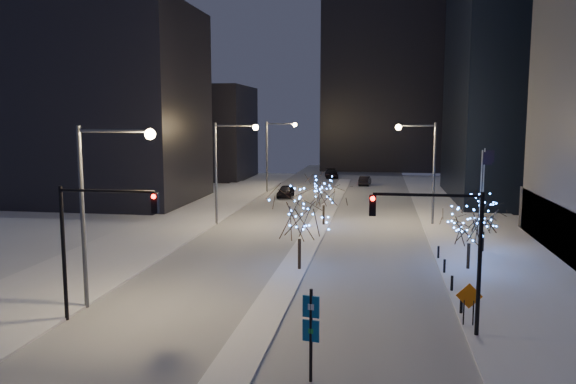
% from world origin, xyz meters
% --- Properties ---
extents(ground, '(160.00, 160.00, 0.00)m').
position_xyz_m(ground, '(0.00, 0.00, 0.00)').
color(ground, white).
rests_on(ground, ground).
extents(road, '(20.00, 130.00, 0.02)m').
position_xyz_m(road, '(0.00, 35.00, 0.01)').
color(road, '#A7ACB6').
rests_on(road, ground).
extents(median, '(2.00, 80.00, 0.15)m').
position_xyz_m(median, '(0.00, 30.00, 0.07)').
color(median, silver).
rests_on(median, ground).
extents(east_sidewalk, '(10.00, 90.00, 0.15)m').
position_xyz_m(east_sidewalk, '(15.00, 20.00, 0.07)').
color(east_sidewalk, silver).
rests_on(east_sidewalk, ground).
extents(west_sidewalk, '(8.00, 90.00, 0.15)m').
position_xyz_m(west_sidewalk, '(-14.00, 20.00, 0.07)').
color(west_sidewalk, silver).
rests_on(west_sidewalk, ground).
extents(filler_west_near, '(22.00, 18.00, 24.00)m').
position_xyz_m(filler_west_near, '(-28.00, 40.00, 12.00)').
color(filler_west_near, black).
rests_on(filler_west_near, ground).
extents(filler_west_far, '(18.00, 16.00, 16.00)m').
position_xyz_m(filler_west_far, '(-26.00, 70.00, 8.00)').
color(filler_west_far, black).
rests_on(filler_west_far, ground).
extents(horizon_block, '(24.00, 14.00, 42.00)m').
position_xyz_m(horizon_block, '(6.00, 92.00, 21.00)').
color(horizon_block, black).
rests_on(horizon_block, ground).
extents(street_lamp_w_near, '(4.40, 0.56, 10.00)m').
position_xyz_m(street_lamp_w_near, '(-8.94, 2.00, 6.50)').
color(street_lamp_w_near, '#595E66').
rests_on(street_lamp_w_near, ground).
extents(street_lamp_w_mid, '(4.40, 0.56, 10.00)m').
position_xyz_m(street_lamp_w_mid, '(-8.94, 27.00, 6.50)').
color(street_lamp_w_mid, '#595E66').
rests_on(street_lamp_w_mid, ground).
extents(street_lamp_w_far, '(4.40, 0.56, 10.00)m').
position_xyz_m(street_lamp_w_far, '(-8.94, 52.00, 6.50)').
color(street_lamp_w_far, '#595E66').
rests_on(street_lamp_w_far, ground).
extents(street_lamp_east, '(3.90, 0.56, 10.00)m').
position_xyz_m(street_lamp_east, '(10.08, 30.00, 6.45)').
color(street_lamp_east, '#595E66').
rests_on(street_lamp_east, ground).
extents(traffic_signal_west, '(5.26, 0.43, 7.00)m').
position_xyz_m(traffic_signal_west, '(-8.44, -0.00, 4.76)').
color(traffic_signal_west, black).
rests_on(traffic_signal_west, ground).
extents(traffic_signal_east, '(5.26, 0.43, 7.00)m').
position_xyz_m(traffic_signal_east, '(8.94, 1.00, 4.76)').
color(traffic_signal_east, black).
rests_on(traffic_signal_east, ground).
extents(flagpoles, '(1.35, 2.60, 8.00)m').
position_xyz_m(flagpoles, '(13.37, 17.25, 4.80)').
color(flagpoles, silver).
rests_on(flagpoles, east_sidewalk).
extents(bollards, '(0.16, 12.16, 0.90)m').
position_xyz_m(bollards, '(10.20, 10.00, 0.60)').
color(bollards, black).
rests_on(bollards, east_sidewalk).
extents(car_near, '(1.93, 4.74, 1.61)m').
position_xyz_m(car_near, '(-6.51, 47.36, 0.81)').
color(car_near, black).
rests_on(car_near, ground).
extents(car_mid, '(1.95, 4.51, 1.44)m').
position_xyz_m(car_mid, '(3.54, 62.88, 0.72)').
color(car_mid, black).
rests_on(car_mid, ground).
extents(car_far, '(2.94, 5.60, 1.55)m').
position_xyz_m(car_far, '(-2.62, 73.11, 0.77)').
color(car_far, black).
rests_on(car_far, ground).
extents(holiday_tree_median_near, '(5.14, 5.14, 6.05)m').
position_xyz_m(holiday_tree_median_near, '(0.50, 11.38, 4.04)').
color(holiday_tree_median_near, black).
rests_on(holiday_tree_median_near, median).
extents(holiday_tree_median_far, '(4.18, 4.18, 4.97)m').
position_xyz_m(holiday_tree_median_far, '(0.50, 27.93, 3.43)').
color(holiday_tree_median_far, black).
rests_on(holiday_tree_median_far, median).
extents(holiday_tree_plaza_near, '(3.52, 3.52, 4.42)m').
position_xyz_m(holiday_tree_plaza_near, '(11.92, 13.32, 3.11)').
color(holiday_tree_plaza_near, black).
rests_on(holiday_tree_plaza_near, east_sidewalk).
extents(holiday_tree_plaza_far, '(3.71, 3.71, 4.49)m').
position_xyz_m(holiday_tree_plaza_far, '(13.80, 18.85, 3.01)').
color(holiday_tree_plaza_far, black).
rests_on(holiday_tree_plaza_far, east_sidewalk).
extents(wayfinding_sign, '(0.68, 0.21, 3.79)m').
position_xyz_m(wayfinding_sign, '(3.27, -4.77, 2.33)').
color(wayfinding_sign, black).
rests_on(wayfinding_sign, ground).
extents(construction_sign, '(1.30, 0.07, 2.14)m').
position_xyz_m(construction_sign, '(10.30, 2.26, 1.44)').
color(construction_sign, black).
rests_on(construction_sign, east_sidewalk).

